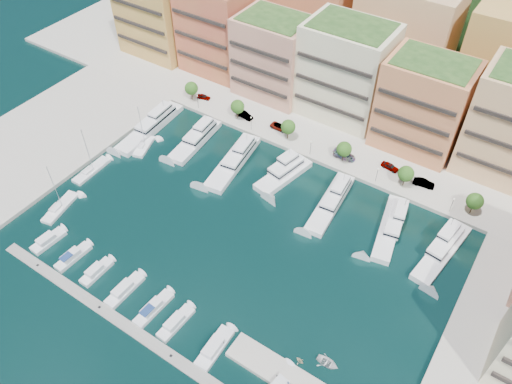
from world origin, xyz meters
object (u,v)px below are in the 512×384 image
Objects in this scene: tree_3 at (344,149)px; cruiser_2 at (96,272)px; lamppost_4 at (452,203)px; lamppost_1 at (251,121)px; yacht_2 at (235,159)px; yacht_4 at (332,200)px; car_4 at (390,166)px; car_0 at (204,97)px; yacht_1 at (197,138)px; car_2 at (280,127)px; tree_5 at (475,201)px; sailboat_1 at (91,171)px; tree_2 at (288,127)px; yacht_5 at (391,225)px; lamppost_2 at (311,145)px; cruiser_0 at (48,241)px; yacht_0 at (152,125)px; cruiser_3 at (125,290)px; lamppost_3 at (377,172)px; tree_0 at (191,88)px; tree_1 at (238,107)px; yacht_6 at (443,249)px; sailboat_2 at (144,147)px; tender_1 at (300,360)px; car_1 at (245,115)px; cruiser_4 at (153,309)px; tree_4 at (406,174)px; yacht_3 at (285,172)px; lamppost_0 at (198,99)px; car_3 at (344,155)px; cruiser_5 at (176,323)px; tender_2 at (328,363)px; sailboat_0 at (60,208)px.

cruiser_2 is at bearing -114.49° from tree_3.
lamppost_1 is at bearing 180.00° from lamppost_4.
yacht_2 is 26.97m from yacht_4.
car_0 is at bearing 99.54° from car_4.
car_2 is (16.07, 15.47, 0.64)m from yacht_1.
tree_5 is 0.43× the size of sailboat_1.
tree_5 is 1.08× the size of car_2.
car_4 is at bearing 69.19° from yacht_4.
tree_2 is 24.15m from yacht_1.
yacht_2 is 1.13× the size of yacht_5.
cruiser_0 is at bearing -120.73° from lamppost_2.
car_2 is at bearing 30.85° from yacht_0.
cruiser_3 is at bearing -129.85° from lamppost_4.
lamppost_3 reaches higher than cruiser_0.
yacht_1 is (12.16, -13.28, -3.65)m from tree_0.
lamppost_4 is at bearing -2.20° from tree_1.
yacht_1 is (-63.84, -10.98, -2.73)m from lamppost_4.
yacht_6 is at bearing 1.38° from yacht_0.
sailboat_2 reaches higher than tender_1.
car_1 is at bearing 79.77° from cruiser_0.
yacht_0 is at bearing 125.91° from cruiser_3.
lamppost_3 reaches higher than car_4.
sailboat_2 is 36.26m from car_2.
sailboat_1 is at bearing 151.84° from cruiser_4.
tree_4 is at bearing -104.07° from car_0.
lamppost_3 is at bearing 26.07° from yacht_3.
lamppost_0 is at bearing -173.44° from car_0.
car_3 reaches higher than car_2.
yacht_3 is (12.98, 2.65, 0.00)m from yacht_2.
lamppost_2 is 30.05m from yacht_1.
yacht_3 is at bearing 11.56° from yacht_2.
tree_2 is 59.19m from cruiser_5.
yacht_2 is 27.50m from car_3.
tree_3 reaches higher than lamppost_1.
tree_5 is 0.64× the size of cruiser_3.
cruiser_0 reaches higher than tender_2.
cruiser_0 is 22.59m from cruiser_3.
sailboat_2 is 26.92m from sailboat_0.
cruiser_0 is at bearing 179.97° from cruiser_3.
yacht_0 is 1.22× the size of yacht_5.
sailboat_2 is at bearing -153.28° from tree_3.
yacht_0 is at bearing 94.25° from sailboat_0.
yacht_6 reaches higher than car_1.
tree_1 reaches higher than yacht_5.
yacht_2 is (26.78, 0.95, -0.00)m from yacht_0.
yacht_1 is 0.98× the size of yacht_5.
sailboat_0 reaches higher than tree_2.
cruiser_4 is at bearing -100.71° from tree_3.
car_4 is (61.30, 40.82, 1.46)m from sailboat_1.
car_0 is (4.76, 39.21, 1.36)m from sailboat_1.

